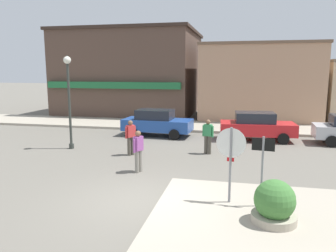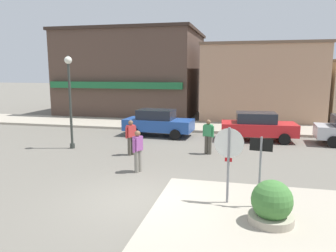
{
  "view_description": "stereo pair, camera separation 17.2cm",
  "coord_description": "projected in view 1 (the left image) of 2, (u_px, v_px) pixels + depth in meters",
  "views": [
    {
      "loc": [
        2.84,
        -8.87,
        3.84
      ],
      "look_at": [
        -0.07,
        4.5,
        1.5
      ],
      "focal_mm": 35.0,
      "sensor_mm": 36.0,
      "label": 1
    },
    {
      "loc": [
        3.01,
        -8.83,
        3.84
      ],
      "look_at": [
        -0.07,
        4.5,
        1.5
      ],
      "focal_mm": 35.0,
      "sensor_mm": 36.0,
      "label": 2
    }
  ],
  "objects": [
    {
      "name": "parked_car_second",
      "position": [
        257.0,
        126.0,
        17.99
      ],
      "size": [
        4.11,
        2.09,
        1.56
      ],
      "color": "red",
      "rests_on": "ground"
    },
    {
      "name": "building_storefront_left_near",
      "position": [
        258.0,
        82.0,
        25.95
      ],
      "size": [
        8.84,
        7.25,
        5.8
      ],
      "color": "tan",
      "rests_on": "ground"
    },
    {
      "name": "parked_car_nearest",
      "position": [
        157.0,
        122.0,
        19.23
      ],
      "size": [
        4.1,
        2.07,
        1.56
      ],
      "color": "#234C9E",
      "rests_on": "ground"
    },
    {
      "name": "kerb_far",
      "position": [
        195.0,
        126.0,
        22.31
      ],
      "size": [
        80.0,
        4.0,
        0.15
      ],
      "primitive_type": "cube",
      "color": "#A89E8C",
      "rests_on": "ground"
    },
    {
      "name": "sidewalk_corner",
      "position": [
        277.0,
        219.0,
        8.35
      ],
      "size": [
        6.4,
        4.8,
        0.15
      ],
      "primitive_type": "cube",
      "color": "#A89E8C",
      "rests_on": "ground"
    },
    {
      "name": "planter",
      "position": [
        274.0,
        206.0,
        7.99
      ],
      "size": [
        1.1,
        1.1,
        1.23
      ],
      "color": "#ADA38E",
      "rests_on": "ground"
    },
    {
      "name": "pedestrian_kerb_side",
      "position": [
        138.0,
        150.0,
        12.34
      ],
      "size": [
        0.34,
        0.54,
        1.61
      ],
      "color": "gray",
      "rests_on": "ground"
    },
    {
      "name": "stop_sign",
      "position": [
        231.0,
        155.0,
        9.06
      ],
      "size": [
        0.82,
        0.12,
        2.3
      ],
      "color": "gray",
      "rests_on": "ground"
    },
    {
      "name": "lamp_post",
      "position": [
        69.0,
        89.0,
        15.75
      ],
      "size": [
        0.36,
        0.36,
        4.54
      ],
      "color": "#333833",
      "rests_on": "ground"
    },
    {
      "name": "one_way_sign",
      "position": [
        262.0,
        165.0,
        8.81
      ],
      "size": [
        0.6,
        0.09,
        2.1
      ],
      "color": "gray",
      "rests_on": "ground"
    },
    {
      "name": "ground_plane",
      "position": [
        138.0,
        200.0,
        9.78
      ],
      "size": [
        160.0,
        160.0,
        0.0
      ],
      "primitive_type": "plane",
      "color": "#6B665B"
    },
    {
      "name": "pedestrian_crossing_far",
      "position": [
        208.0,
        136.0,
        15.06
      ],
      "size": [
        0.55,
        0.32,
        1.61
      ],
      "color": "#4C473D",
      "rests_on": "ground"
    },
    {
      "name": "pedestrian_crossing_near",
      "position": [
        131.0,
        137.0,
        14.83
      ],
      "size": [
        0.42,
        0.48,
        1.61
      ],
      "color": "#4C473D",
      "rests_on": "ground"
    },
    {
      "name": "building_corner_shop",
      "position": [
        133.0,
        73.0,
        29.74
      ],
      "size": [
        11.63,
        10.27,
        7.2
      ],
      "color": "brown",
      "rests_on": "ground"
    }
  ]
}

